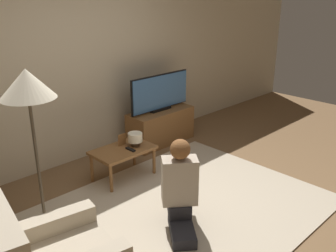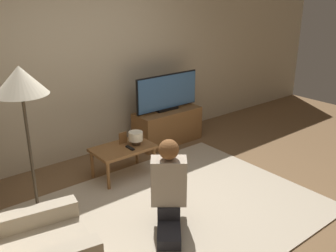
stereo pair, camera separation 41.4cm
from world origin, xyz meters
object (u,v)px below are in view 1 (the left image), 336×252
at_px(tv, 160,92).
at_px(table_lamp, 135,138).
at_px(coffee_table, 123,152).
at_px(floor_lamp, 28,91).
at_px(person_kneeling, 180,185).

relative_size(tv, table_lamp, 6.06).
bearing_deg(tv, table_lamp, -149.82).
relative_size(coffee_table, floor_lamp, 0.47).
relative_size(coffee_table, table_lamp, 4.15).
height_order(tv, table_lamp, tv).
relative_size(tv, person_kneeling, 1.19).
height_order(tv, person_kneeling, tv).
xyz_separation_m(person_kneeling, table_lamp, (0.40, 1.15, 0.04)).
bearing_deg(coffee_table, person_kneeling, -101.12).
height_order(tv, coffee_table, tv).
distance_m(tv, floor_lamp, 2.53).
height_order(coffee_table, person_kneeling, person_kneeling).
bearing_deg(tv, person_kneeling, -128.42).
bearing_deg(tv, floor_lamp, -161.00).
xyz_separation_m(floor_lamp, person_kneeling, (0.97, -0.91, -0.94)).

